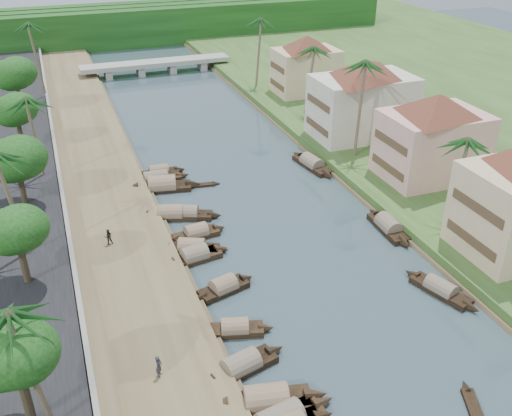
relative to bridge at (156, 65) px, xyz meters
name	(u,v)px	position (x,y,z in m)	size (l,w,h in m)	color
ground	(326,287)	(0.00, -72.00, -1.72)	(220.00, 220.00, 0.00)	#34474E
left_bank	(107,210)	(-16.00, -52.00, -1.32)	(10.00, 180.00, 0.80)	brown
right_bank	(391,161)	(19.00, -52.00, -1.12)	(16.00, 180.00, 1.20)	#2E4B1E
road	(22,221)	(-24.50, -52.00, -1.02)	(8.00, 180.00, 1.40)	black
retaining_wall	(65,208)	(-20.20, -52.00, -0.37)	(0.40, 180.00, 1.10)	gray
treeline	(130,25)	(0.00, 28.00, 2.28)	(120.00, 14.00, 8.00)	#10350E
bridge	(156,65)	(0.00, 0.00, 0.00)	(28.00, 4.00, 2.40)	gray
building_mid	(433,135)	(19.99, -58.00, 4.41)	(14.11, 14.11, 9.70)	beige
building_far	(363,98)	(18.99, -44.00, 4.66)	(15.59, 15.59, 10.20)	silver
building_distant	(306,64)	(19.99, -24.00, 4.16)	(12.62, 12.62, 9.20)	beige
sampan_2	(266,400)	(-9.57, -82.32, -1.31)	(8.73, 3.40, 2.25)	black
sampan_3	(241,367)	(-10.11, -78.81, -1.31)	(7.79, 3.44, 2.08)	black
sampan_4	(235,329)	(-9.26, -74.85, -1.32)	(6.32, 2.97, 1.82)	black
sampan_5	(224,288)	(-8.49, -69.50, -1.31)	(6.40, 3.14, 2.02)	black
sampan_6	(195,256)	(-9.55, -63.99, -1.31)	(7.15, 2.62, 2.11)	black
sampan_7	(192,248)	(-9.45, -62.47, -1.31)	(7.21, 4.31, 1.97)	black
sampan_8	(196,234)	(-8.36, -60.08, -1.31)	(6.55, 2.27, 2.02)	black
sampan_9	(185,214)	(-8.40, -55.89, -1.31)	(7.78, 4.42, 2.01)	black
sampan_10	(171,215)	(-9.88, -55.43, -1.31)	(7.88, 4.03, 2.15)	black
sampan_11	(162,186)	(-9.31, -48.63, -1.30)	(9.36, 3.64, 2.57)	black
sampan_12	(156,179)	(-9.56, -46.36, -1.31)	(8.18, 1.76, 1.97)	black
sampan_13	(159,172)	(-8.87, -44.70, -1.32)	(6.67, 1.64, 1.88)	black
sampan_14	(441,290)	(8.75, -76.17, -1.32)	(3.74, 7.65, 1.89)	black
sampan_15	(388,227)	(10.22, -65.58, -1.31)	(2.08, 8.19, 2.19)	black
sampan_16	(312,164)	(9.53, -48.98, -1.31)	(2.95, 9.10, 2.19)	black
canoe_1	(238,362)	(-10.06, -77.99, -1.62)	(5.64, 1.69, 0.90)	black
canoe_2	(198,186)	(-5.24, -49.26, -1.62)	(5.44, 1.46, 0.78)	black
palm_1	(464,143)	(16.00, -67.49, 7.74)	(3.20, 3.20, 10.00)	#705C4B
palm_2	(363,65)	(15.00, -49.91, 10.83)	(3.20, 3.20, 13.21)	#705C4B
palm_3	(309,50)	(16.00, -33.24, 8.82)	(3.20, 3.20, 11.10)	#705C4B
palm_4	(22,314)	(-23.00, -80.45, 8.40)	(3.20, 3.20, 10.46)	#705C4B
palm_5	(5,157)	(-24.00, -59.49, 9.12)	(3.20, 3.20, 11.21)	#705C4B
palm_6	(28,101)	(-22.00, -42.76, 8.50)	(3.20, 3.20, 10.58)	#705C4B
palm_7	(257,21)	(14.00, -17.40, 10.08)	(3.20, 3.20, 12.43)	#705C4B
palm_8	(32,25)	(-20.50, -11.94, 10.74)	(3.20, 3.20, 12.91)	#705C4B
tree_1	(15,355)	(-24.00, -79.69, 5.11)	(4.49, 4.49, 7.39)	#443726
tree_2	(16,230)	(-24.00, -64.19, 4.64)	(4.56, 4.56, 6.93)	#443726
tree_3	(16,160)	(-24.00, -49.32, 4.63)	(5.48, 5.48, 7.27)	#443726
tree_4	(15,110)	(-24.00, -33.84, 4.82)	(4.76, 4.76, 7.19)	#443726
tree_5	(15,74)	(-24.00, -18.88, 5.41)	(5.50, 5.50, 8.08)	#443726
tree_6	(392,90)	(24.00, -43.05, 4.87)	(4.35, 4.35, 7.29)	#443726
person_near	(159,366)	(-15.77, -78.03, -0.07)	(0.63, 0.41, 1.71)	#2B2D34
person_far	(108,237)	(-16.75, -59.61, -0.14)	(0.76, 0.59, 1.56)	#302C22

